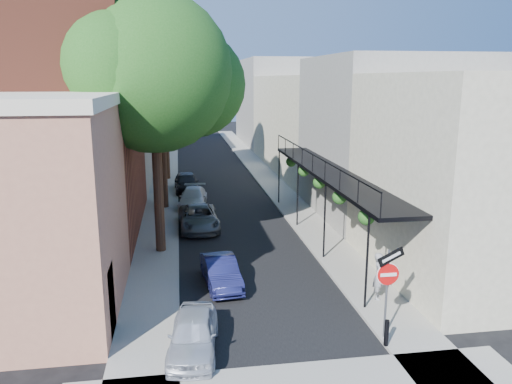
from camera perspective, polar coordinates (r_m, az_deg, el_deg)
name	(u,v)px	position (r m, az deg, el deg)	size (l,w,h in m)	color
ground	(290,367)	(14.63, 3.89, -19.35)	(160.00, 160.00, 0.00)	black
road_surface	(213,171)	(42.87, -4.90, 2.35)	(6.00, 64.00, 0.01)	black
sidewalk_left	(166,172)	(42.78, -10.26, 2.25)	(2.00, 64.00, 0.12)	gray
sidewalk_right	(259,170)	(43.31, 0.39, 2.58)	(2.00, 64.00, 0.12)	gray
buildings_left	(94,116)	(41.43, -17.99, 8.30)	(10.10, 59.10, 12.00)	tan
buildings_right	(318,119)	(43.32, 7.11, 8.31)	(9.80, 55.00, 10.00)	beige
sign_post	(388,278)	(15.45, 14.86, -9.47)	(0.89, 0.17, 2.99)	#595B60
bollard	(386,333)	(15.64, 14.69, -15.31)	(0.14, 0.14, 0.80)	black
oak_near	(164,76)	(22.33, -10.49, 12.88)	(7.48, 6.80, 11.42)	black
oak_mid	(167,91)	(30.30, -10.14, 11.28)	(6.60, 6.00, 10.20)	black
oak_far	(169,72)	(39.33, -9.86, 13.36)	(7.70, 7.00, 11.90)	black
parked_car_a	(193,334)	(15.09, -7.18, -15.80)	(1.37, 3.39, 1.16)	#ADB3C0
parked_car_b	(221,272)	(19.36, -4.03, -9.11)	(1.18, 3.38, 1.11)	#161946
parked_car_c	(199,218)	(26.54, -6.53, -2.94)	(1.99, 4.32, 1.20)	#525559
parked_car_d	(193,198)	(31.04, -7.20, -0.68)	(1.62, 3.99, 1.16)	silver
parked_car_e	(186,182)	(35.21, -7.97, 1.09)	(1.62, 4.02, 1.37)	black
pedestrian	(379,276)	(18.42, 13.89, -9.27)	(0.62, 0.41, 1.71)	gray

